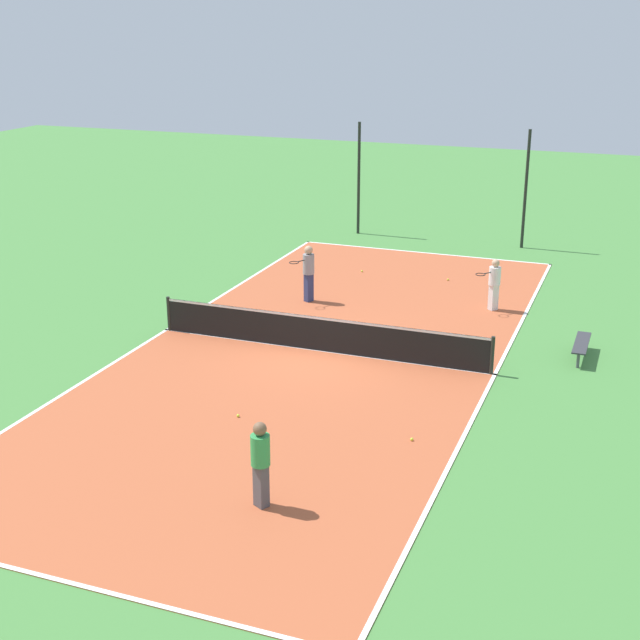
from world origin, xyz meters
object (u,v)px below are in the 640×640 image
at_px(player_baseline_gray, 308,269).
at_px(fence_post_back_left, 359,179).
at_px(player_near_white, 494,281).
at_px(tennis_ball_near_net, 412,439).
at_px(tennis_ball_far_baseline, 238,416).
at_px(tennis_ball_midcourt, 362,271).
at_px(fence_post_back_right, 526,190).
at_px(tennis_net, 320,333).
at_px(bench, 581,344).
at_px(tennis_ball_right_alley, 448,280).
at_px(player_far_green, 261,459).

xyz_separation_m(player_baseline_gray, fence_post_back_left, (-1.48, 9.39, 1.22)).
xyz_separation_m(player_near_white, tennis_ball_near_net, (0.02, -9.53, -0.88)).
bearing_deg(tennis_ball_far_baseline, player_near_white, 67.85).
height_order(tennis_ball_near_net, fence_post_back_left, fence_post_back_left).
xyz_separation_m(player_baseline_gray, tennis_ball_midcourt, (0.54, 3.80, -1.01)).
height_order(fence_post_back_left, fence_post_back_right, same).
relative_size(tennis_net, player_baseline_gray, 5.21).
relative_size(bench, tennis_ball_midcourt, 25.75).
xyz_separation_m(bench, tennis_ball_right_alley, (-4.93, 5.82, -0.33)).
height_order(tennis_net, tennis_ball_right_alley, tennis_net).
xyz_separation_m(tennis_net, tennis_ball_far_baseline, (-0.25, -4.60, -0.48)).
xyz_separation_m(tennis_ball_near_net, tennis_ball_midcourt, (-5.11, 12.11, 0.00)).
bearing_deg(tennis_ball_midcourt, bench, -35.76).
xyz_separation_m(tennis_ball_far_baseline, fence_post_back_left, (-3.13, 17.96, 2.23)).
xyz_separation_m(tennis_ball_far_baseline, tennis_ball_midcourt, (-1.11, 12.37, 0.00)).
bearing_deg(tennis_ball_far_baseline, tennis_ball_midcourt, 95.13).
bearing_deg(player_near_white, tennis_ball_far_baseline, 13.92).
bearing_deg(tennis_net, tennis_ball_near_net, -49.16).
bearing_deg(tennis_ball_near_net, tennis_ball_midcourt, 112.88).
relative_size(player_baseline_gray, fence_post_back_left, 0.39).
distance_m(tennis_ball_near_net, tennis_ball_right_alley, 12.32).
bearing_deg(fence_post_back_right, fence_post_back_left, 180.00).
height_order(player_near_white, fence_post_back_right, fence_post_back_right).
distance_m(bench, tennis_ball_near_net, 6.98).
xyz_separation_m(fence_post_back_left, fence_post_back_right, (6.75, 0.00, 0.00)).
xyz_separation_m(player_far_green, tennis_ball_far_baseline, (-2.08, 3.32, -0.94)).
xyz_separation_m(tennis_ball_midcourt, tennis_ball_right_alley, (3.09, 0.04, 0.00)).
xyz_separation_m(bench, tennis_ball_far_baseline, (-6.91, -6.59, -0.33)).
bearing_deg(tennis_ball_near_net, player_far_green, -118.22).
distance_m(player_baseline_gray, fence_post_back_right, 10.84).
xyz_separation_m(tennis_ball_far_baseline, tennis_ball_near_net, (4.00, 0.25, 0.00)).
xyz_separation_m(tennis_net, player_near_white, (3.74, 5.19, 0.41)).
bearing_deg(tennis_net, player_near_white, 54.24).
relative_size(tennis_net, tennis_ball_midcourt, 138.30).
relative_size(fence_post_back_left, fence_post_back_right, 1.00).
bearing_deg(tennis_net, tennis_ball_right_alley, 77.50).
distance_m(bench, player_near_white, 4.37).
relative_size(tennis_ball_midcourt, tennis_ball_right_alley, 1.00).
height_order(player_far_green, fence_post_back_right, fence_post_back_right).
relative_size(player_near_white, tennis_ball_midcourt, 23.61).
bearing_deg(tennis_ball_far_baseline, bench, 43.64).
distance_m(player_far_green, player_near_white, 13.24).
relative_size(tennis_net, fence_post_back_left, 2.06).
bearing_deg(fence_post_back_left, player_far_green, -76.24).
bearing_deg(player_far_green, tennis_net, -48.53).
relative_size(bench, fence_post_back_left, 0.38).
xyz_separation_m(bench, player_baseline_gray, (-8.56, 1.98, 0.68)).
distance_m(player_near_white, tennis_ball_near_net, 9.57).
bearing_deg(tennis_ball_midcourt, tennis_ball_far_baseline, -84.87).
relative_size(player_far_green, tennis_ball_right_alley, 25.07).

